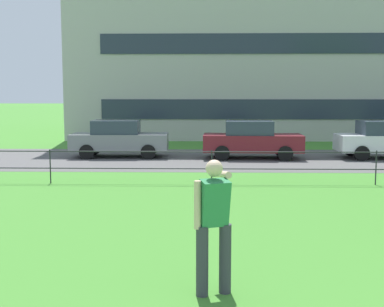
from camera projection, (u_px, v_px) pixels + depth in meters
street_strip at (269, 159)px, 20.64m from camera, size 80.00×7.23×0.01m
park_fence at (294, 161)px, 14.77m from camera, size 33.25×0.04×1.00m
person_thrower at (213, 222)px, 6.59m from camera, size 0.49×0.88×1.78m
car_grey_right at (119, 138)px, 21.33m from camera, size 4.06×1.92×1.54m
car_maroon_far_right at (252, 139)px, 20.85m from camera, size 4.05×1.91×1.54m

